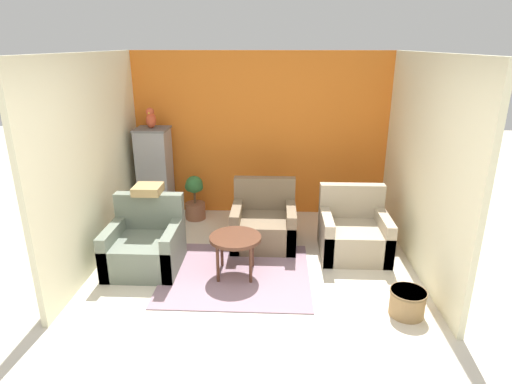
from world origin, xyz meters
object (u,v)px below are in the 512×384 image
(coffee_table, at_px, (235,241))
(armchair_left, at_px, (145,246))
(wicker_basket, at_px, (407,302))
(potted_plant, at_px, (195,198))
(armchair_right, at_px, (353,234))
(parrot, at_px, (151,119))
(armchair_middle, at_px, (264,224))
(birdcage, at_px, (155,175))

(coffee_table, distance_m, armchair_left, 1.10)
(wicker_basket, bearing_deg, coffee_table, 158.39)
(potted_plant, bearing_deg, armchair_right, -25.09)
(armchair_left, relative_size, potted_plant, 1.22)
(coffee_table, distance_m, potted_plant, 1.80)
(parrot, distance_m, wicker_basket, 4.08)
(coffee_table, height_order, armchair_middle, armchair_middle)
(coffee_table, xyz_separation_m, armchair_middle, (0.30, 0.85, -0.16))
(coffee_table, distance_m, wicker_basket, 1.89)
(birdcage, bearing_deg, potted_plant, 0.64)
(armchair_right, relative_size, wicker_basket, 2.34)
(coffee_table, relative_size, potted_plant, 0.87)
(coffee_table, bearing_deg, birdcage, 129.25)
(coffee_table, bearing_deg, potted_plant, 115.03)
(armchair_left, distance_m, parrot, 1.96)
(armchair_right, height_order, wicker_basket, armchair_right)
(armchair_left, height_order, birdcage, birdcage)
(birdcage, relative_size, wicker_basket, 3.93)
(armchair_left, relative_size, armchair_right, 1.00)
(armchair_left, bearing_deg, birdcage, 99.55)
(armchair_right, relative_size, armchair_middle, 1.00)
(birdcage, height_order, potted_plant, birdcage)
(birdcage, xyz_separation_m, wicker_basket, (3.06, -2.31, -0.54))
(coffee_table, height_order, wicker_basket, coffee_table)
(coffee_table, xyz_separation_m, wicker_basket, (1.74, -0.69, -0.28))
(armchair_right, xyz_separation_m, armchair_middle, (-1.13, 0.24, 0.00))
(armchair_middle, bearing_deg, armchair_left, -152.84)
(potted_plant, bearing_deg, armchair_middle, -36.61)
(birdcage, bearing_deg, armchair_right, -20.28)
(armchair_right, bearing_deg, armchair_left, -169.44)
(armchair_right, relative_size, parrot, 2.77)
(armchair_right, bearing_deg, potted_plant, 154.91)
(armchair_middle, relative_size, birdcage, 0.60)
(armchair_left, xyz_separation_m, parrot, (-0.25, 1.49, 1.25))
(coffee_table, height_order, armchair_right, armchair_right)
(coffee_table, relative_size, parrot, 1.97)
(armchair_middle, relative_size, parrot, 2.77)
(parrot, relative_size, wicker_basket, 0.85)
(birdcage, distance_m, parrot, 0.83)
(armchair_middle, bearing_deg, potted_plant, 143.39)
(armchair_left, xyz_separation_m, wicker_basket, (2.81, -0.83, -0.12))
(birdcage, bearing_deg, wicker_basket, -37.05)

